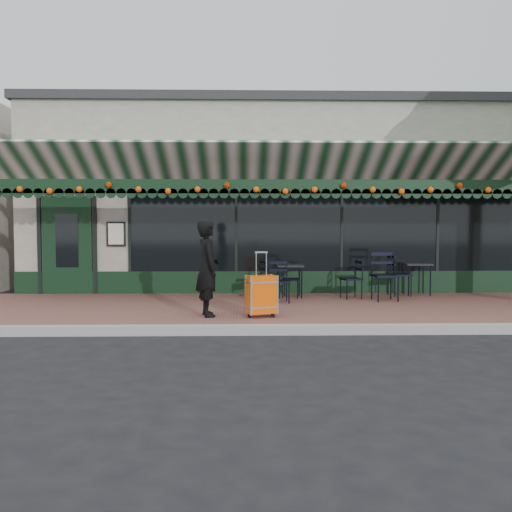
{
  "coord_description": "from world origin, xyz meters",
  "views": [
    {
      "loc": [
        -0.83,
        -8.3,
        1.64
      ],
      "look_at": [
        -0.6,
        1.6,
        1.12
      ],
      "focal_mm": 38.0,
      "sensor_mm": 36.0,
      "label": 1
    }
  ],
  "objects_px": {
    "chair_a_front": "(385,276)",
    "suitcase": "(261,295)",
    "chair_b_front": "(279,282)",
    "woman": "(208,268)",
    "cafe_table_b": "(290,268)",
    "cafe_table_a": "(416,266)",
    "chair_a_right": "(400,275)",
    "chair_a_left": "(351,279)",
    "chair_b_left": "(257,279)",
    "chair_b_right": "(291,280)"
  },
  "relations": [
    {
      "from": "cafe_table_b",
      "to": "chair_a_right",
      "type": "xyz_separation_m",
      "value": [
        2.43,
        0.18,
        -0.17
      ]
    },
    {
      "from": "cafe_table_b",
      "to": "cafe_table_a",
      "type": "bearing_deg",
      "value": 7.32
    },
    {
      "from": "chair_a_front",
      "to": "chair_b_front",
      "type": "bearing_deg",
      "value": -178.8
    },
    {
      "from": "cafe_table_a",
      "to": "chair_b_front",
      "type": "xyz_separation_m",
      "value": [
        -3.12,
        -1.19,
        -0.22
      ]
    },
    {
      "from": "chair_a_front",
      "to": "chair_b_right",
      "type": "height_order",
      "value": "chair_a_front"
    },
    {
      "from": "chair_b_right",
      "to": "chair_b_front",
      "type": "bearing_deg",
      "value": 169.55
    },
    {
      "from": "chair_b_left",
      "to": "chair_a_right",
      "type": "bearing_deg",
      "value": 68.82
    },
    {
      "from": "suitcase",
      "to": "chair_a_front",
      "type": "relative_size",
      "value": 1.08
    },
    {
      "from": "chair_a_right",
      "to": "chair_b_front",
      "type": "relative_size",
      "value": 1.09
    },
    {
      "from": "cafe_table_b",
      "to": "chair_b_right",
      "type": "height_order",
      "value": "chair_b_right"
    },
    {
      "from": "chair_b_left",
      "to": "chair_b_right",
      "type": "xyz_separation_m",
      "value": [
        0.72,
        -0.11,
        -0.01
      ]
    },
    {
      "from": "chair_a_right",
      "to": "chair_b_left",
      "type": "xyz_separation_m",
      "value": [
        -3.13,
        -0.16,
        -0.06
      ]
    },
    {
      "from": "suitcase",
      "to": "chair_b_right",
      "type": "bearing_deg",
      "value": 53.41
    },
    {
      "from": "cafe_table_b",
      "to": "woman",
      "type": "bearing_deg",
      "value": -123.05
    },
    {
      "from": "woman",
      "to": "suitcase",
      "type": "distance_m",
      "value": 1.01
    },
    {
      "from": "cafe_table_b",
      "to": "chair_b_left",
      "type": "relative_size",
      "value": 0.88
    },
    {
      "from": "suitcase",
      "to": "cafe_table_a",
      "type": "relative_size",
      "value": 1.54
    },
    {
      "from": "chair_b_left",
      "to": "chair_b_front",
      "type": "xyz_separation_m",
      "value": [
        0.43,
        -0.85,
        0.02
      ]
    },
    {
      "from": "chair_b_front",
      "to": "chair_a_right",
      "type": "bearing_deg",
      "value": 16.81
    },
    {
      "from": "cafe_table_a",
      "to": "cafe_table_b",
      "type": "height_order",
      "value": "cafe_table_a"
    },
    {
      "from": "chair_a_left",
      "to": "chair_a_right",
      "type": "relative_size",
      "value": 0.9
    },
    {
      "from": "chair_b_left",
      "to": "cafe_table_a",
      "type": "bearing_deg",
      "value": 71.42
    },
    {
      "from": "chair_a_front",
      "to": "cafe_table_a",
      "type": "bearing_deg",
      "value": 40.46
    },
    {
      "from": "chair_a_left",
      "to": "chair_b_front",
      "type": "xyz_separation_m",
      "value": [
        -1.55,
        -0.57,
        0.01
      ]
    },
    {
      "from": "cafe_table_a",
      "to": "chair_b_left",
      "type": "xyz_separation_m",
      "value": [
        -3.55,
        -0.34,
        -0.23
      ]
    },
    {
      "from": "chair_b_left",
      "to": "chair_b_right",
      "type": "height_order",
      "value": "chair_b_left"
    },
    {
      "from": "suitcase",
      "to": "chair_b_front",
      "type": "distance_m",
      "value": 1.77
    },
    {
      "from": "chair_b_right",
      "to": "cafe_table_b",
      "type": "bearing_deg",
      "value": 25.15
    },
    {
      "from": "chair_a_front",
      "to": "chair_b_left",
      "type": "height_order",
      "value": "chair_a_front"
    },
    {
      "from": "chair_b_right",
      "to": "chair_b_front",
      "type": "distance_m",
      "value": 0.8
    },
    {
      "from": "woman",
      "to": "cafe_table_b",
      "type": "distance_m",
      "value": 2.92
    },
    {
      "from": "suitcase",
      "to": "chair_a_left",
      "type": "relative_size",
      "value": 1.33
    },
    {
      "from": "chair_a_right",
      "to": "cafe_table_b",
      "type": "bearing_deg",
      "value": 87.16
    },
    {
      "from": "cafe_table_a",
      "to": "chair_a_right",
      "type": "distance_m",
      "value": 0.5
    },
    {
      "from": "woman",
      "to": "chair_a_left",
      "type": "distance_m",
      "value": 3.62
    },
    {
      "from": "chair_a_right",
      "to": "chair_b_left",
      "type": "height_order",
      "value": "chair_a_right"
    },
    {
      "from": "chair_a_front",
      "to": "suitcase",
      "type": "bearing_deg",
      "value": -147.79
    },
    {
      "from": "chair_a_left",
      "to": "cafe_table_a",
      "type": "bearing_deg",
      "value": 99.18
    },
    {
      "from": "suitcase",
      "to": "cafe_table_a",
      "type": "xyz_separation_m",
      "value": [
        3.54,
        2.92,
        0.27
      ]
    },
    {
      "from": "chair_a_left",
      "to": "chair_a_front",
      "type": "xyz_separation_m",
      "value": [
        0.62,
        -0.34,
        0.09
      ]
    },
    {
      "from": "cafe_table_a",
      "to": "chair_b_front",
      "type": "distance_m",
      "value": 3.35
    },
    {
      "from": "cafe_table_a",
      "to": "chair_a_right",
      "type": "bearing_deg",
      "value": -156.62
    },
    {
      "from": "cafe_table_a",
      "to": "chair_b_front",
      "type": "height_order",
      "value": "chair_b_front"
    },
    {
      "from": "chair_a_front",
      "to": "chair_b_right",
      "type": "bearing_deg",
      "value": 159.94
    },
    {
      "from": "cafe_table_b",
      "to": "chair_a_right",
      "type": "distance_m",
      "value": 2.44
    },
    {
      "from": "woman",
      "to": "chair_a_front",
      "type": "xyz_separation_m",
      "value": [
        3.49,
        1.84,
        -0.31
      ]
    },
    {
      "from": "suitcase",
      "to": "chair_a_left",
      "type": "bearing_deg",
      "value": 28.87
    },
    {
      "from": "woman",
      "to": "chair_a_right",
      "type": "relative_size",
      "value": 1.79
    },
    {
      "from": "cafe_table_b",
      "to": "chair_a_right",
      "type": "height_order",
      "value": "chair_a_right"
    },
    {
      "from": "suitcase",
      "to": "chair_a_right",
      "type": "bearing_deg",
      "value": 20.77
    }
  ]
}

